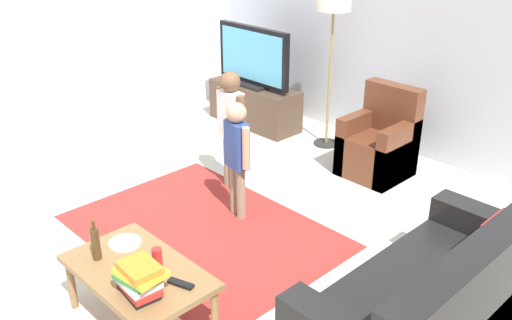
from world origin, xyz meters
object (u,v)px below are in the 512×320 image
(child_near_tv, at_px, (231,120))
(tv_remote, at_px, (181,284))
(armchair, at_px, (380,146))
(couch, at_px, (436,308))
(soda_can, at_px, (157,257))
(tv, at_px, (253,57))
(book_stack, at_px, (140,278))
(coffee_table, at_px, (138,275))
(plate, at_px, (125,243))
(child_center, at_px, (237,150))
(tv_stand, at_px, (254,105))
(floor_lamp, at_px, (334,6))
(bottle, at_px, (96,243))

(child_near_tv, height_order, tv_remote, child_near_tv)
(armchair, bearing_deg, couch, -47.47)
(soda_can, bearing_deg, tv, 126.59)
(book_stack, bearing_deg, coffee_table, 152.05)
(coffee_table, bearing_deg, plate, 161.55)
(child_center, bearing_deg, armchair, 77.27)
(tv_stand, height_order, couch, couch)
(floor_lamp, bearing_deg, tv, -170.39)
(floor_lamp, bearing_deg, tv_stand, -171.54)
(armchair, height_order, coffee_table, armchair)
(floor_lamp, bearing_deg, soda_can, -69.85)
(tv_remote, bearing_deg, couch, 24.62)
(tv_stand, relative_size, child_center, 1.15)
(couch, relative_size, coffee_table, 1.80)
(bottle, bearing_deg, coffee_table, 23.20)
(child_center, xyz_separation_m, bottle, (0.31, -1.51, -0.09))
(child_center, bearing_deg, floor_lamp, 104.98)
(armchair, height_order, plate, armchair)
(child_near_tv, xyz_separation_m, book_stack, (1.25, -1.82, -0.17))
(floor_lamp, xyz_separation_m, plate, (0.77, -3.08, -1.12))
(soda_can, relative_size, plate, 0.55)
(tv_remote, bearing_deg, child_center, 105.99)
(armchair, height_order, child_near_tv, child_near_tv)
(tv_stand, bearing_deg, child_center, -47.55)
(book_stack, relative_size, bottle, 1.07)
(tv, bearing_deg, bottle, -59.89)
(book_stack, height_order, tv_remote, book_stack)
(tv, height_order, child_center, tv)
(floor_lamp, relative_size, book_stack, 5.92)
(armchair, distance_m, floor_lamp, 1.52)
(coffee_table, relative_size, plate, 4.55)
(child_center, xyz_separation_m, plate, (0.29, -1.29, -0.20))
(armchair, xyz_separation_m, coffee_table, (0.23, -2.99, 0.07))
(armchair, bearing_deg, child_center, -102.73)
(couch, height_order, armchair, armchair)
(tv, height_order, child_near_tv, tv)
(tv_stand, bearing_deg, coffee_table, -55.34)
(child_center, distance_m, coffee_table, 1.53)
(couch, bearing_deg, armchair, 132.53)
(bottle, xyz_separation_m, soda_can, (0.33, 0.24, -0.06))
(book_stack, relative_size, tv_remote, 1.77)
(child_near_tv, height_order, soda_can, child_near_tv)
(tv, height_order, coffee_table, tv)
(tv, height_order, plate, tv)
(floor_lamp, height_order, book_stack, floor_lamp)
(tv_stand, distance_m, armchair, 1.86)
(tv, distance_m, bottle, 3.63)
(floor_lamp, bearing_deg, child_near_tv, -88.08)
(tv_remote, distance_m, plate, 0.62)
(tv, relative_size, floor_lamp, 0.62)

